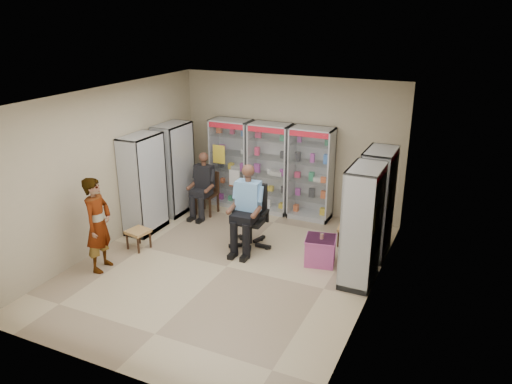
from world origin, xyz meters
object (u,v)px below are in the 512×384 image
at_px(cabinet_back_mid, 270,168).
at_px(woven_stool_a, 348,236).
at_px(cabinet_back_left, 231,163).
at_px(seated_shopkeeper, 249,210).
at_px(cabinet_back_right, 311,174).
at_px(standing_man, 98,224).
at_px(cabinet_left_far, 174,169).
at_px(woven_stool_b, 139,239).
at_px(wooden_chair, 207,193).
at_px(cabinet_right_near, 362,226).
at_px(office_chair, 250,217).
at_px(cabinet_left_near, 143,184).
at_px(pink_trunk, 320,250).
at_px(cabinet_right_far, 377,203).

relative_size(cabinet_back_mid, woven_stool_a, 5.32).
bearing_deg(cabinet_back_left, seated_shopkeeper, -54.54).
relative_size(cabinet_back_right, standing_man, 1.19).
relative_size(cabinet_left_far, standing_man, 1.19).
xyz_separation_m(cabinet_back_right, cabinet_left_far, (-2.83, -0.93, 0.00)).
relative_size(woven_stool_b, standing_man, 0.22).
bearing_deg(wooden_chair, cabinet_right_near, -21.64).
bearing_deg(cabinet_back_mid, office_chair, -78.12).
height_order(cabinet_left_near, woven_stool_b, cabinet_left_near).
height_order(cabinet_back_mid, cabinet_back_right, same).
bearing_deg(woven_stool_b, cabinet_back_mid, 61.67).
bearing_deg(cabinet_left_far, woven_stool_a, 89.27).
xyz_separation_m(office_chair, pink_trunk, (1.42, -0.08, -0.37)).
bearing_deg(woven_stool_b, cabinet_back_right, 48.65).
xyz_separation_m(seated_shopkeeper, woven_stool_a, (1.68, 0.89, -0.59)).
height_order(cabinet_left_far, office_chair, cabinet_left_far).
relative_size(cabinet_back_right, wooden_chair, 2.13).
bearing_deg(seated_shopkeeper, woven_stool_b, -156.73).
bearing_deg(woven_stool_b, office_chair, 27.11).
height_order(office_chair, woven_stool_a, office_chair).
bearing_deg(cabinet_right_near, cabinet_right_far, 0.00).
bearing_deg(cabinet_back_left, pink_trunk, -34.62).
bearing_deg(standing_man, cabinet_right_near, -80.37).
height_order(cabinet_right_near, wooden_chair, cabinet_right_near).
relative_size(cabinet_left_near, office_chair, 1.64).
bearing_deg(cabinet_left_far, cabinet_back_left, 135.00).
bearing_deg(office_chair, wooden_chair, 142.79).
bearing_deg(woven_stool_a, wooden_chair, 175.61).
bearing_deg(cabinet_right_far, seated_shopkeeper, 108.65).
bearing_deg(cabinet_right_far, wooden_chair, 83.96).
distance_m(cabinet_back_mid, cabinet_right_near, 3.41).
distance_m(woven_stool_a, woven_stool_b, 4.00).
relative_size(cabinet_left_far, woven_stool_a, 5.32).
xyz_separation_m(cabinet_right_near, pink_trunk, (-0.77, 0.33, -0.75)).
bearing_deg(cabinet_back_right, woven_stool_a, -41.40).
bearing_deg(office_chair, cabinet_back_mid, 99.25).
xyz_separation_m(cabinet_right_far, seated_shopkeeper, (-2.20, -0.74, -0.22)).
bearing_deg(cabinet_back_right, cabinet_right_far, -34.73).
height_order(cabinet_back_mid, standing_man, cabinet_back_mid).
distance_m(cabinet_right_near, standing_man, 4.43).
distance_m(cabinet_left_near, woven_stool_b, 1.17).
height_order(seated_shopkeeper, standing_man, standing_man).
bearing_deg(standing_man, office_chair, -56.33).
relative_size(cabinet_left_far, wooden_chair, 2.13).
height_order(cabinet_left_near, office_chair, cabinet_left_near).
xyz_separation_m(cabinet_back_mid, cabinet_left_far, (-1.88, -0.93, 0.00)).
height_order(cabinet_left_near, woven_stool_a, cabinet_left_near).
xyz_separation_m(cabinet_left_near, standing_man, (0.28, -1.66, -0.16)).
xyz_separation_m(woven_stool_b, standing_man, (-0.10, -0.90, 0.65)).
bearing_deg(cabinet_back_left, cabinet_back_mid, 0.00).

